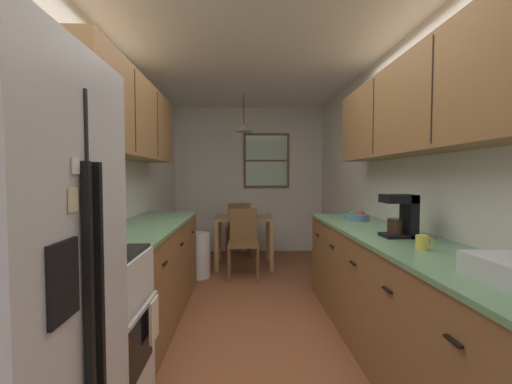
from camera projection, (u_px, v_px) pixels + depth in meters
The scene contains 23 objects.
ground_plane at pixel (254, 307), 3.46m from camera, with size 12.00×12.00×0.00m, color brown.
wall_left at pixel (118, 183), 3.35m from camera, with size 0.10×9.00×2.55m, color white.
wall_right at pixel (387, 182), 3.46m from camera, with size 0.10×9.00×2.55m, color white.
wall_back at pixel (249, 180), 6.05m from camera, with size 4.40×0.10×2.55m, color white.
ceiling_slab at pixel (254, 49), 3.34m from camera, with size 4.40×9.00×0.08m, color white.
stove_range at pixel (79, 339), 1.81m from camera, with size 0.66×0.65×1.10m.
microwave_over_range at pixel (51, 115), 1.75m from camera, with size 0.39×0.64×0.34m.
counter_left at pixel (149, 271), 3.19m from camera, with size 0.64×2.12×0.90m.
upper_cabinets_left at pixel (130, 118), 3.07m from camera, with size 0.33×2.20×0.71m.
counter_right at pixel (394, 296), 2.52m from camera, with size 0.64×2.99×0.90m.
upper_cabinets_right at pixel (420, 106), 2.41m from camera, with size 0.33×2.67×0.68m.
dining_table at pixel (244, 225), 5.07m from camera, with size 0.82×0.74×0.74m.
dining_chair_near at pixel (243, 239), 4.49m from camera, with size 0.40×0.40×0.90m.
dining_chair_far at pixel (239, 227), 5.65m from camera, with size 0.44×0.44×0.90m.
pendant_light at pixel (244, 128), 5.00m from camera, with size 0.26×0.26×0.55m.
back_window at pixel (266, 161), 5.97m from camera, with size 0.80×0.05×0.95m.
trash_bin at pixel (199, 255), 4.48m from camera, with size 0.30×0.30×0.59m, color white.
storage_canister at pixel (111, 227), 2.27m from camera, with size 0.11×0.11×0.19m.
dish_towel at pixel (154, 319), 1.98m from camera, with size 0.02×0.16×0.24m, color beige.
coffee_maker at pixel (402, 215), 2.43m from camera, with size 0.22×0.18×0.31m.
mug_by_coffeemaker at pixel (422, 242), 2.01m from camera, with size 0.11×0.07×0.09m.
fruit_bowl at pixel (356, 217), 3.37m from camera, with size 0.24×0.24×0.09m.
table_serving_bowl at pixel (251, 215), 5.04m from camera, with size 0.18×0.18×0.06m, color #E0D14C.
Camera 1 is at (-0.12, -2.40, 1.34)m, focal length 23.82 mm.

